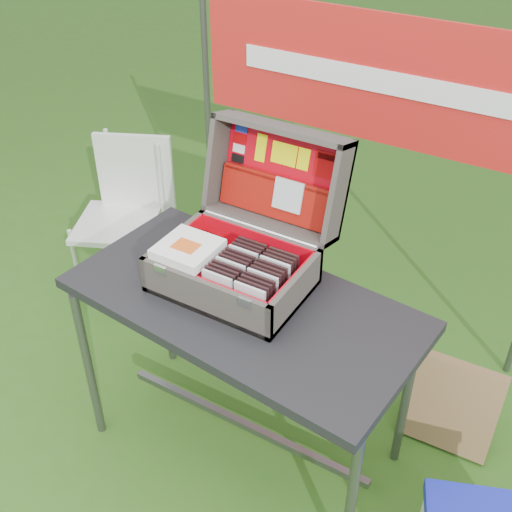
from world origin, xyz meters
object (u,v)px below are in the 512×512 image
Objects in this scene: chair at (117,226)px; table at (244,378)px; suitcase at (240,222)px; cardboard_box at (451,405)px.

table is at bearing -50.49° from chair.
chair is at bearing 157.44° from suitcase.
chair reaches higher than table.
suitcase is (-0.07, 0.11, 0.65)m from table.
table is 0.89m from cardboard_box.
table is at bearing -149.12° from cardboard_box.
table is 1.24m from chair.
suitcase is at bearing -47.18° from chair.
suitcase is 1.36× the size of cardboard_box.
chair is 1.85m from cardboard_box.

